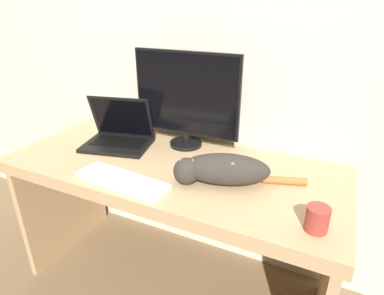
{
  "coord_description": "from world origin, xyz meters",
  "views": [
    {
      "loc": [
        0.67,
        -0.83,
        1.44
      ],
      "look_at": [
        0.13,
        0.3,
        0.87
      ],
      "focal_mm": 30.0,
      "sensor_mm": 36.0,
      "label": 1
    }
  ],
  "objects_px": {
    "monitor": "(186,99)",
    "coffee_mug": "(317,219)",
    "external_keyboard": "(122,180)",
    "cat": "(221,169)",
    "laptop": "(119,136)"
  },
  "relations": [
    {
      "from": "monitor",
      "to": "coffee_mug",
      "type": "xyz_separation_m",
      "value": [
        0.71,
        -0.44,
        -0.21
      ]
    },
    {
      "from": "external_keyboard",
      "to": "cat",
      "type": "xyz_separation_m",
      "value": [
        0.38,
        0.18,
        0.06
      ]
    },
    {
      "from": "laptop",
      "to": "external_keyboard",
      "type": "height_order",
      "value": "laptop"
    },
    {
      "from": "external_keyboard",
      "to": "coffee_mug",
      "type": "relative_size",
      "value": 4.85
    },
    {
      "from": "monitor",
      "to": "external_keyboard",
      "type": "height_order",
      "value": "monitor"
    },
    {
      "from": "monitor",
      "to": "cat",
      "type": "relative_size",
      "value": 1.09
    },
    {
      "from": "laptop",
      "to": "external_keyboard",
      "type": "distance_m",
      "value": 0.41
    },
    {
      "from": "monitor",
      "to": "cat",
      "type": "bearing_deg",
      "value": -43.27
    },
    {
      "from": "laptop",
      "to": "cat",
      "type": "relative_size",
      "value": 0.74
    },
    {
      "from": "monitor",
      "to": "laptop",
      "type": "height_order",
      "value": "monitor"
    },
    {
      "from": "monitor",
      "to": "laptop",
      "type": "relative_size",
      "value": 1.47
    },
    {
      "from": "cat",
      "to": "coffee_mug",
      "type": "height_order",
      "value": "cat"
    },
    {
      "from": "monitor",
      "to": "laptop",
      "type": "bearing_deg",
      "value": -155.42
    },
    {
      "from": "external_keyboard",
      "to": "coffee_mug",
      "type": "distance_m",
      "value": 0.78
    },
    {
      "from": "cat",
      "to": "monitor",
      "type": "bearing_deg",
      "value": 118.39
    }
  ]
}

